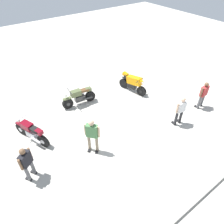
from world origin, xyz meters
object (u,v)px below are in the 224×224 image
person_in_green_shirt (92,134)px  person_in_white_shirt (181,110)px  person_in_black_shirt (27,162)px  motorcycle_maroon_cruiser (31,132)px  person_in_red_shirt (203,94)px  motorcycle_orange_sportbike (133,83)px  motorcycle_olive_vintage (79,97)px

person_in_green_shirt → person_in_white_shirt: bearing=126.3°
person_in_black_shirt → person_in_green_shirt: person_in_green_shirt is taller
motorcycle_maroon_cruiser → person_in_red_shirt: bearing=-132.2°
motorcycle_maroon_cruiser → person_in_black_shirt: person_in_black_shirt is taller
person_in_red_shirt → motorcycle_maroon_cruiser: bearing=67.2°
motorcycle_orange_sportbike → motorcycle_olive_vintage: size_ratio=1.00×
motorcycle_olive_vintage → person_in_green_shirt: person_in_green_shirt is taller
motorcycle_orange_sportbike → person_in_white_shirt: (0.07, 3.56, 0.31)m
motorcycle_orange_sportbike → person_in_black_shirt: (7.03, 2.29, 0.32)m
motorcycle_maroon_cruiser → person_in_red_shirt: (-8.32, 2.96, 0.36)m
person_in_white_shirt → motorcycle_olive_vintage: bearing=41.5°
motorcycle_maroon_cruiser → person_in_black_shirt: size_ratio=1.22×
motorcycle_orange_sportbike → person_in_white_shirt: person_in_white_shirt is taller
motorcycle_orange_sportbike → person_in_white_shirt: bearing=-12.2°
person_in_black_shirt → person_in_red_shirt: bearing=-132.1°
motorcycle_olive_vintage → person_in_white_shirt: 5.37m
motorcycle_olive_vintage → person_in_white_shirt: person_in_white_shirt is taller
person_in_black_shirt → person_in_green_shirt: bearing=-130.9°
motorcycle_olive_vintage → motorcycle_orange_sportbike: bearing=171.9°
motorcycle_olive_vintage → motorcycle_maroon_cruiser: bearing=25.5°
motorcycle_olive_vintage → person_in_green_shirt: (1.14, 3.30, 0.52)m
person_in_green_shirt → person_in_red_shirt: bearing=132.1°
person_in_red_shirt → person_in_white_shirt: (2.07, 0.18, 0.03)m
motorcycle_orange_sportbike → motorcycle_olive_vintage: 3.34m
motorcycle_orange_sportbike → person_in_black_shirt: bearing=-83.0°
motorcycle_maroon_cruiser → motorcycle_orange_sportbike: (-6.32, -0.41, 0.07)m
person_in_black_shirt → motorcycle_orange_sportbike: bearing=-107.2°
person_in_red_shirt → person_in_green_shirt: bearing=79.5°
person_in_red_shirt → person_in_black_shirt: bearing=80.0°
motorcycle_orange_sportbike → motorcycle_olive_vintage: (3.26, -0.74, -0.11)m
person_in_green_shirt → motorcycle_maroon_cruiser: bearing=-88.5°
motorcycle_olive_vintage → person_in_black_shirt: 4.86m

